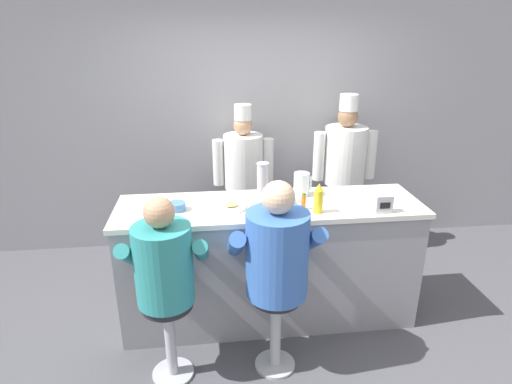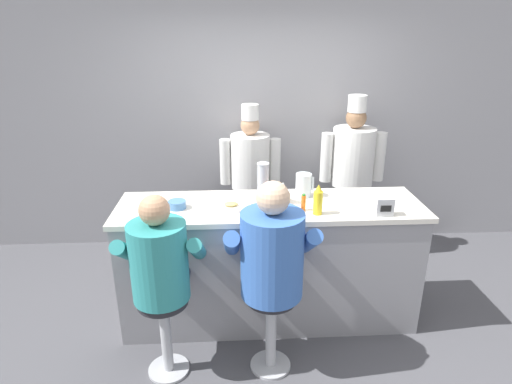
# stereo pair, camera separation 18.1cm
# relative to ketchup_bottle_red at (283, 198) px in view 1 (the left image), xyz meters

# --- Properties ---
(ground_plane) EXTENTS (20.00, 20.00, 0.00)m
(ground_plane) POSITION_rel_ketchup_bottle_red_xyz_m (-0.08, -0.18, -1.14)
(ground_plane) COLOR #4C4C51
(wall_back) EXTENTS (10.00, 0.06, 2.70)m
(wall_back) POSITION_rel_ketchup_bottle_red_xyz_m (-0.08, 1.63, 0.21)
(wall_back) COLOR #99999E
(wall_back) RESTS_ON ground_plane
(diner_counter) EXTENTS (2.40, 0.67, 1.03)m
(diner_counter) POSITION_rel_ketchup_bottle_red_xyz_m (-0.08, 0.15, -0.63)
(diner_counter) COLOR gray
(diner_counter) RESTS_ON ground_plane
(ketchup_bottle_red) EXTENTS (0.07, 0.07, 0.24)m
(ketchup_bottle_red) POSITION_rel_ketchup_bottle_red_xyz_m (0.00, 0.00, 0.00)
(ketchup_bottle_red) COLOR red
(ketchup_bottle_red) RESTS_ON diner_counter
(mustard_bottle_yellow) EXTENTS (0.07, 0.07, 0.23)m
(mustard_bottle_yellow) POSITION_rel_ketchup_bottle_red_xyz_m (0.26, -0.05, -0.00)
(mustard_bottle_yellow) COLOR yellow
(mustard_bottle_yellow) RESTS_ON diner_counter
(hot_sauce_bottle_orange) EXTENTS (0.03, 0.03, 0.13)m
(hot_sauce_bottle_orange) POSITION_rel_ketchup_bottle_red_xyz_m (0.16, 0.03, -0.05)
(hot_sauce_bottle_orange) COLOR orange
(hot_sauce_bottle_orange) RESTS_ON diner_counter
(water_pitcher_clear) EXTENTS (0.15, 0.13, 0.19)m
(water_pitcher_clear) POSITION_rel_ketchup_bottle_red_xyz_m (0.21, 0.31, -0.02)
(water_pitcher_clear) COLOR silver
(water_pitcher_clear) RESTS_ON diner_counter
(breakfast_plate) EXTENTS (0.23, 0.23, 0.05)m
(breakfast_plate) POSITION_rel_ketchup_bottle_red_xyz_m (-0.38, 0.10, -0.10)
(breakfast_plate) COLOR white
(breakfast_plate) RESTS_ON diner_counter
(cereal_bowl) EXTENTS (0.14, 0.14, 0.06)m
(cereal_bowl) POSITION_rel_ketchup_bottle_red_xyz_m (-0.80, 0.12, -0.08)
(cereal_bowl) COLOR #4C7FB7
(cereal_bowl) RESTS_ON diner_counter
(coffee_mug_tan) EXTENTS (0.14, 0.10, 0.09)m
(coffee_mug_tan) POSITION_rel_ketchup_bottle_red_xyz_m (-0.00, 0.23, -0.07)
(coffee_mug_tan) COLOR beige
(coffee_mug_tan) RESTS_ON diner_counter
(cup_stack_steel) EXTENTS (0.09, 0.09, 0.34)m
(cup_stack_steel) POSITION_rel_ketchup_bottle_red_xyz_m (-0.14, 0.16, 0.06)
(cup_stack_steel) COLOR #B7BABF
(cup_stack_steel) RESTS_ON diner_counter
(napkin_dispenser_chrome) EXTENTS (0.13, 0.08, 0.13)m
(napkin_dispenser_chrome) POSITION_rel_ketchup_bottle_red_xyz_m (0.74, -0.10, -0.04)
(napkin_dispenser_chrome) COLOR silver
(napkin_dispenser_chrome) RESTS_ON diner_counter
(diner_seated_teal) EXTENTS (0.58, 0.57, 1.36)m
(diner_seated_teal) POSITION_rel_ketchup_bottle_red_xyz_m (-0.86, -0.42, -0.30)
(diner_seated_teal) COLOR #B2B5BA
(diner_seated_teal) RESTS_ON ground_plane
(diner_seated_blue) EXTENTS (0.64, 0.63, 1.44)m
(diner_seated_blue) POSITION_rel_ketchup_bottle_red_xyz_m (-0.12, -0.42, -0.26)
(diner_seated_blue) COLOR #B2B5BA
(diner_seated_blue) RESTS_ON ground_plane
(cook_in_whites_near) EXTENTS (0.63, 0.40, 1.62)m
(cook_in_whites_near) POSITION_rel_ketchup_bottle_red_xyz_m (-0.18, 1.34, -0.26)
(cook_in_whites_near) COLOR #232328
(cook_in_whites_near) RESTS_ON ground_plane
(cook_in_whites_far) EXTENTS (0.67, 0.43, 1.71)m
(cook_in_whites_far) POSITION_rel_ketchup_bottle_red_xyz_m (0.87, 1.24, -0.20)
(cook_in_whites_far) COLOR #232328
(cook_in_whites_far) RESTS_ON ground_plane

